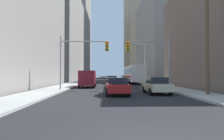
# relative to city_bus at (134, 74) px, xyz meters

# --- Properties ---
(sidewalk_left) EXTENTS (3.20, 160.00, 0.15)m
(sidewalk_left) POSITION_rel_city_bus_xyz_m (-11.29, 17.79, -1.85)
(sidewalk_left) COLOR #9E9E99
(sidewalk_left) RESTS_ON ground
(sidewalk_right) EXTENTS (3.20, 160.00, 0.15)m
(sidewalk_right) POSITION_rel_city_bus_xyz_m (2.65, 17.79, -1.85)
(sidewalk_right) COLOR #9E9E99
(sidewalk_right) RESTS_ON ground
(city_bus) EXTENTS (2.67, 11.53, 3.40)m
(city_bus) POSITION_rel_city_bus_xyz_m (0.00, 0.00, 0.00)
(city_bus) COLOR silver
(city_bus) RESTS_ON ground
(cargo_van_maroon) EXTENTS (2.16, 5.24, 2.26)m
(cargo_van_maroon) POSITION_rel_city_bus_xyz_m (-7.84, -10.68, -0.64)
(cargo_van_maroon) COLOR maroon
(cargo_van_maroon) RESTS_ON ground
(sedan_red) EXTENTS (1.95, 4.25, 1.52)m
(sedan_red) POSITION_rel_city_bus_xyz_m (-4.39, -20.46, -1.16)
(sedan_red) COLOR maroon
(sedan_red) RESTS_ON ground
(sedan_beige) EXTENTS (1.95, 4.23, 1.52)m
(sedan_beige) POSITION_rel_city_bus_xyz_m (-0.74, -19.61, -1.16)
(sedan_beige) COLOR #C6B793
(sedan_beige) RESTS_ON ground
(sedan_navy) EXTENTS (1.95, 4.24, 1.52)m
(sedan_navy) POSITION_rel_city_bus_xyz_m (-4.21, -1.39, -1.16)
(sedan_navy) COLOR #141E4C
(sedan_navy) RESTS_ON ground
(sedan_black) EXTENTS (1.95, 4.23, 1.52)m
(sedan_black) POSITION_rel_city_bus_xyz_m (-0.61, 10.02, -1.16)
(sedan_black) COLOR black
(sedan_black) RESTS_ON ground
(traffic_signal_near_left) EXTENTS (5.32, 0.44, 6.00)m
(traffic_signal_near_left) POSITION_rel_city_bus_xyz_m (-7.97, -16.03, 2.18)
(traffic_signal_near_left) COLOR gray
(traffic_signal_near_left) RESTS_ON ground
(traffic_signal_near_right) EXTENTS (4.88, 0.44, 6.00)m
(traffic_signal_near_right) POSITION_rel_city_bus_xyz_m (-0.47, -16.03, 2.16)
(traffic_signal_near_right) COLOR gray
(traffic_signal_near_right) RESTS_ON ground
(utility_pole_right) EXTENTS (2.20, 0.28, 10.18)m
(utility_pole_right) POSITION_rel_city_bus_xyz_m (2.97, -21.61, 3.44)
(utility_pole_right) COLOR brown
(utility_pole_right) RESTS_ON ground
(street_lamp_right) EXTENTS (2.12, 0.32, 7.50)m
(street_lamp_right) POSITION_rel_city_bus_xyz_m (1.43, -2.21, 2.58)
(street_lamp_right) COLOR gray
(street_lamp_right) RESTS_ON ground
(building_left_mid_office) EXTENTS (19.81, 26.80, 25.66)m
(building_left_mid_office) POSITION_rel_city_bus_xyz_m (-23.30, 18.62, 10.90)
(building_left_mid_office) COLOR gray
(building_left_mid_office) RESTS_ON ground
(building_left_far_tower) EXTENTS (18.80, 28.67, 73.84)m
(building_left_far_tower) POSITION_rel_city_bus_xyz_m (-23.49, 59.56, 34.99)
(building_left_far_tower) COLOR gray
(building_left_far_tower) RESTS_ON ground
(building_right_mid_block) EXTENTS (14.03, 25.34, 23.43)m
(building_right_mid_block) POSITION_rel_city_bus_xyz_m (12.05, 16.41, 9.79)
(building_right_mid_block) COLOR gray
(building_right_mid_block) RESTS_ON ground
(building_right_far_highrise) EXTENTS (21.02, 28.72, 55.89)m
(building_right_far_highrise) POSITION_rel_city_bus_xyz_m (15.47, 59.99, 26.02)
(building_right_far_highrise) COLOR tan
(building_right_far_highrise) RESTS_ON ground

